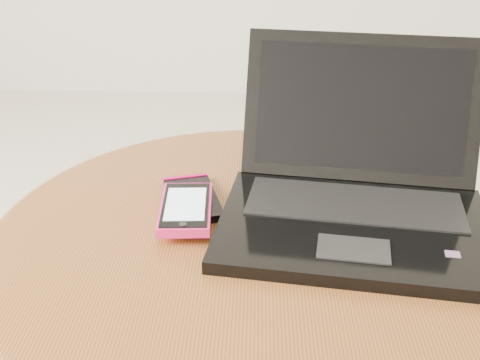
{
  "coord_description": "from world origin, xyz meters",
  "views": [
    {
      "loc": [
        -0.02,
        -0.77,
        0.96
      ],
      "look_at": [
        -0.04,
        -0.1,
        0.61
      ],
      "focal_mm": 44.87,
      "sensor_mm": 36.0,
      "label": 1
    }
  ],
  "objects": [
    {
      "name": "table",
      "position": [
        -0.02,
        -0.12,
        0.43
      ],
      "size": [
        0.69,
        0.69,
        0.55
      ],
      "color": "brown",
      "rests_on": "ground"
    },
    {
      "name": "laptop",
      "position": [
        0.11,
        -0.08,
        0.59
      ],
      "size": [
        0.37,
        0.36,
        0.21
      ],
      "color": "black",
      "rests_on": "table"
    },
    {
      "name": "phone_black",
      "position": [
        -0.1,
        -0.05,
        0.55
      ],
      "size": [
        0.1,
        0.14,
        0.01
      ],
      "color": "black",
      "rests_on": "table"
    },
    {
      "name": "phone_pink",
      "position": [
        -0.11,
        -0.1,
        0.57
      ],
      "size": [
        0.07,
        0.13,
        0.01
      ],
      "color": "#E6216B",
      "rests_on": "phone_black"
    }
  ]
}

